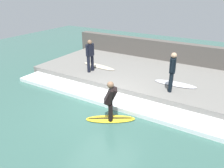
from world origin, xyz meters
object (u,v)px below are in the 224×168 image
at_px(surfer_waiting_near, 172,70).
at_px(surfboard_waiting_near, 175,84).
at_px(surfboard_waiting_far, 99,66).
at_px(surfboard_riding, 111,119).
at_px(surfer_riding, 110,99).
at_px(surfer_waiting_far, 90,54).

height_order(surfer_waiting_near, surfboard_waiting_near, surfer_waiting_near).
height_order(surfer_waiting_near, surfboard_waiting_far, surfer_waiting_near).
distance_m(surfboard_riding, surfer_riding, 0.77).
bearing_deg(surfer_waiting_far, surfboard_waiting_far, 3.39).
bearing_deg(surfboard_waiting_near, surfboard_waiting_far, 86.96).
bearing_deg(surfboard_waiting_far, surfer_waiting_near, -102.47).
bearing_deg(surfboard_riding, surfer_riding, -116.57).
bearing_deg(surfboard_riding, surfer_waiting_far, 46.03).
bearing_deg(surfboard_waiting_near, surfer_waiting_near, 178.59).
relative_size(surfer_waiting_near, surfboard_waiting_near, 0.88).
height_order(surfboard_riding, surfboard_waiting_far, surfboard_waiting_far).
relative_size(surfer_waiting_near, surfer_waiting_far, 1.00).
distance_m(surfboard_riding, surfboard_waiting_far, 4.41).
distance_m(surfboard_riding, surfer_waiting_near, 3.05).
distance_m(surfer_riding, surfer_waiting_near, 2.83).
distance_m(surfboard_waiting_near, surfer_waiting_far, 4.10).
height_order(surfboard_waiting_near, surfboard_waiting_far, same).
xyz_separation_m(surfboard_riding, surfboard_waiting_near, (3.19, -1.24, 0.37)).
xyz_separation_m(surfboard_riding, surfboard_waiting_far, (3.40, 2.79, 0.37)).
bearing_deg(surfer_waiting_far, surfer_riding, -133.97).
xyz_separation_m(surfer_riding, surfer_waiting_far, (2.64, 2.74, 0.43)).
bearing_deg(surfer_waiting_near, surfer_riding, 154.15).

